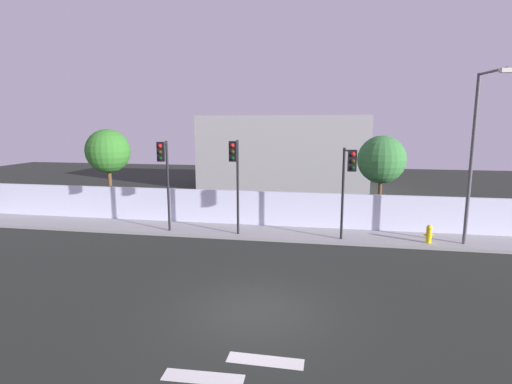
# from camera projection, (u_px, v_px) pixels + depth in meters

# --- Properties ---
(ground_plane) EXTENTS (80.00, 80.00, 0.00)m
(ground_plane) POSITION_uv_depth(u_px,v_px,m) (256.00, 311.00, 11.67)
(ground_plane) COLOR #242722
(sidewalk) EXTENTS (36.00, 2.40, 0.15)m
(sidewalk) POSITION_uv_depth(u_px,v_px,m) (285.00, 234.00, 19.61)
(sidewalk) COLOR gray
(sidewalk) RESTS_ON ground
(perimeter_wall) EXTENTS (36.00, 0.18, 1.80)m
(perimeter_wall) POSITION_uv_depth(u_px,v_px,m) (288.00, 209.00, 20.70)
(perimeter_wall) COLOR silver
(perimeter_wall) RESTS_ON sidewalk
(traffic_light_left) EXTENTS (0.43, 1.40, 4.49)m
(traffic_light_left) POSITION_uv_depth(u_px,v_px,m) (164.00, 167.00, 18.77)
(traffic_light_left) COLOR black
(traffic_light_left) RESTS_ON sidewalk
(traffic_light_center) EXTENTS (0.35, 1.47, 4.55)m
(traffic_light_center) POSITION_uv_depth(u_px,v_px,m) (235.00, 167.00, 18.13)
(traffic_light_center) COLOR black
(traffic_light_center) RESTS_ON sidewalk
(traffic_light_right) EXTENTS (0.52, 1.70, 4.25)m
(traffic_light_right) POSITION_uv_depth(u_px,v_px,m) (348.00, 175.00, 17.15)
(traffic_light_right) COLOR black
(traffic_light_right) RESTS_ON sidewalk
(street_lamp_curbside) EXTENTS (0.69, 2.27, 7.39)m
(street_lamp_curbside) POSITION_uv_depth(u_px,v_px,m) (476.00, 146.00, 16.73)
(street_lamp_curbside) COLOR #4C4C51
(street_lamp_curbside) RESTS_ON sidewalk
(fire_hydrant) EXTENTS (0.44, 0.26, 0.83)m
(fire_hydrant) POSITION_uv_depth(u_px,v_px,m) (429.00, 233.00, 17.79)
(fire_hydrant) COLOR gold
(fire_hydrant) RESTS_ON sidewalk
(roadside_tree_leftmost) EXTENTS (2.58, 2.58, 5.15)m
(roadside_tree_leftmost) POSITION_uv_depth(u_px,v_px,m) (108.00, 151.00, 23.39)
(roadside_tree_leftmost) COLOR brown
(roadside_tree_leftmost) RESTS_ON ground
(roadside_tree_midleft) EXTENTS (2.50, 2.50, 4.86)m
(roadside_tree_midleft) POSITION_uv_depth(u_px,v_px,m) (382.00, 160.00, 20.73)
(roadside_tree_midleft) COLOR brown
(roadside_tree_midleft) RESTS_ON ground
(low_building_distant) EXTENTS (14.04, 6.00, 6.13)m
(low_building_distant) POSITION_uv_depth(u_px,v_px,m) (284.00, 152.00, 34.24)
(low_building_distant) COLOR #9F9F9F
(low_building_distant) RESTS_ON ground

